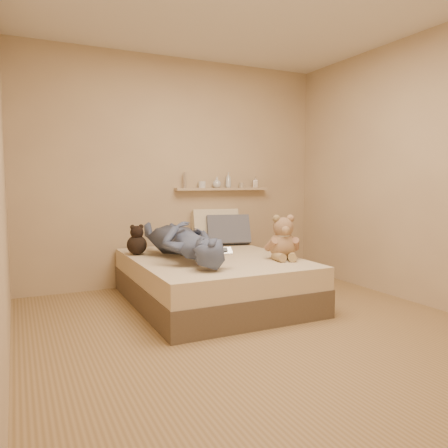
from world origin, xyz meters
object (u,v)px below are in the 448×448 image
teddy_bear (283,241)px  pillow_grey (228,230)px  bed (212,279)px  person (182,240)px  wall_shelf (222,189)px  dark_plush (137,242)px  pillow_cream (216,227)px  game_console (222,251)px

teddy_bear → pillow_grey: teddy_bear is taller
bed → person: (-0.29, 0.04, 0.41)m
teddy_bear → wall_shelf: (-0.01, 1.32, 0.47)m
dark_plush → wall_shelf: (1.18, 0.47, 0.52)m
dark_plush → wall_shelf: bearing=21.5°
pillow_grey → pillow_cream: bearing=124.5°
dark_plush → person: (0.34, -0.41, 0.05)m
teddy_bear → person: (-0.85, 0.45, 0.01)m
game_console → bed: bearing=74.0°
pillow_cream → pillow_grey: pillow_cream is taller
pillow_grey → person: bearing=-141.1°
dark_plush → person: bearing=-50.6°
game_console → dark_plush: (-0.46, 1.04, -0.02)m
pillow_cream → wall_shelf: size_ratio=0.46×
dark_plush → pillow_cream: 1.12m
teddy_bear → pillow_grey: 1.10m
dark_plush → pillow_grey: bearing=12.1°
dark_plush → pillow_grey: size_ratio=0.62×
pillow_cream → pillow_grey: size_ratio=1.10×
pillow_cream → person: (-0.72, -0.79, -0.02)m
bed → wall_shelf: size_ratio=1.58×
teddy_bear → bed: bearing=143.4°
bed → wall_shelf: wall_shelf is taller
person → wall_shelf: wall_shelf is taller
bed → pillow_cream: size_ratio=3.45×
wall_shelf → dark_plush: bearing=-158.5°
bed → pillow_grey: 0.95m
pillow_grey → dark_plush: bearing=-167.9°
teddy_bear → pillow_grey: (-0.04, 1.10, -0.01)m
bed → pillow_grey: pillow_grey is taller
wall_shelf → pillow_cream: bearing=-148.4°
dark_plush → pillow_cream: (1.05, 0.39, 0.07)m
bed → person: bearing=173.1°
person → teddy_bear: bearing=152.8°
game_console → pillow_cream: (0.59, 1.42, 0.04)m
bed → wall_shelf: bearing=58.8°
dark_plush → wall_shelf: size_ratio=0.26×
game_console → teddy_bear: bearing=13.7°
person → pillow_cream: bearing=-131.4°
game_console → teddy_bear: (0.73, 0.18, 0.02)m
bed → pillow_grey: bearing=53.1°
person → wall_shelf: (0.84, 0.87, 0.47)m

